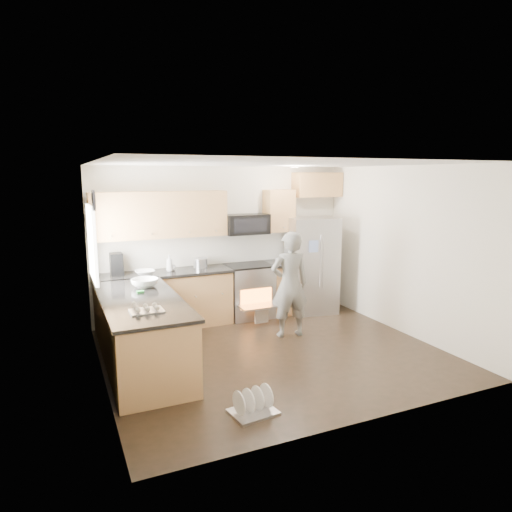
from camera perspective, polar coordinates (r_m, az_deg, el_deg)
name	(u,v)px	position (r m, az deg, el deg)	size (l,w,h in m)	color
ground	(273,353)	(6.53, 2.15, -11.99)	(4.50, 4.50, 0.00)	black
room_shell	(271,234)	(6.10, 1.87, 2.75)	(4.54, 4.04, 2.62)	white
back_cabinet_run	(195,266)	(7.62, -7.59, -1.28)	(4.45, 0.64, 2.50)	tan
peninsula	(142,333)	(6.09, -14.08, -9.29)	(0.96, 2.36, 1.04)	tan
stove_range	(249,279)	(7.94, -0.92, -2.86)	(0.76, 0.97, 1.79)	#B7B7BC
refrigerator	(312,265)	(8.26, 6.98, -1.15)	(0.94, 0.79, 1.71)	#B7B7BC
person	(290,284)	(6.97, 4.24, -3.56)	(0.59, 0.39, 1.63)	gray
dish_rack	(253,406)	(5.00, -0.37, -18.28)	(0.50, 0.43, 0.29)	#B7B7BC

